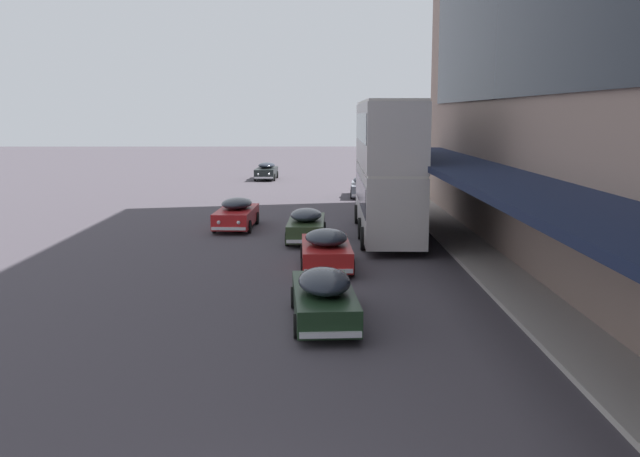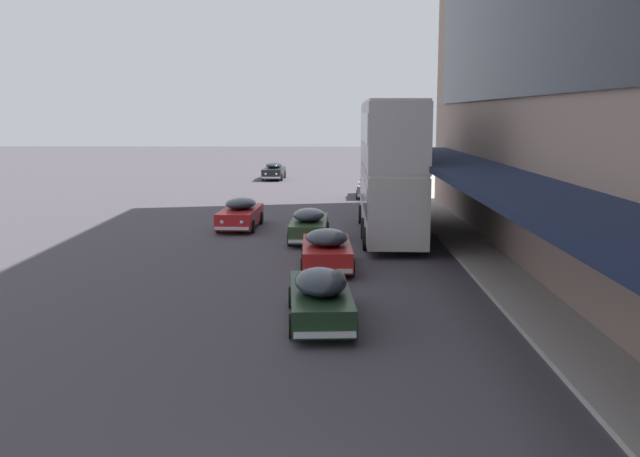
# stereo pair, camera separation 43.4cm
# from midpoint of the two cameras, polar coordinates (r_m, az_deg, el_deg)

# --- Properties ---
(transit_bus_kerbside_front) EXTENTS (2.88, 11.52, 6.34)m
(transit_bus_kerbside_front) POSITION_cam_midpoint_polar(r_m,az_deg,el_deg) (33.61, 5.01, 5.14)
(transit_bus_kerbside_front) COLOR beige
(transit_bus_kerbside_front) RESTS_ON ground
(sedan_oncoming_front) EXTENTS (2.14, 4.87, 1.46)m
(sedan_oncoming_front) POSITION_cam_midpoint_polar(r_m,az_deg,el_deg) (49.95, 3.33, 3.38)
(sedan_oncoming_front) COLOR gray
(sedan_oncoming_front) RESTS_ON ground
(sedan_far_back) EXTENTS (1.93, 4.91, 1.50)m
(sedan_far_back) POSITION_cam_midpoint_polar(r_m,az_deg,el_deg) (63.38, -4.50, 4.61)
(sedan_far_back) COLOR black
(sedan_far_back) RESTS_ON ground
(sedan_lead_near) EXTENTS (1.83, 4.89, 1.49)m
(sedan_lead_near) POSITION_cam_midpoint_polar(r_m,az_deg,el_deg) (32.57, -1.48, 0.32)
(sedan_lead_near) COLOR #2C3D22
(sedan_lead_near) RESTS_ON ground
(sedan_second_near) EXTENTS (2.01, 4.59, 1.50)m
(sedan_second_near) POSITION_cam_midpoint_polar(r_m,az_deg,el_deg) (26.70, 0.03, -1.64)
(sedan_second_near) COLOR red
(sedan_second_near) RESTS_ON ground
(sedan_second_mid) EXTENTS (2.04, 4.93, 1.53)m
(sedan_second_mid) POSITION_cam_midpoint_polar(r_m,az_deg,el_deg) (36.34, -7.03, 1.20)
(sedan_second_mid) COLOR #AF191C
(sedan_second_mid) RESTS_ON ground
(sedan_lead_mid) EXTENTS (1.98, 5.02, 1.51)m
(sedan_lead_mid) POSITION_cam_midpoint_polar(r_m,az_deg,el_deg) (19.85, -0.31, -5.42)
(sedan_lead_mid) COLOR #1A301B
(sedan_lead_mid) RESTS_ON ground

